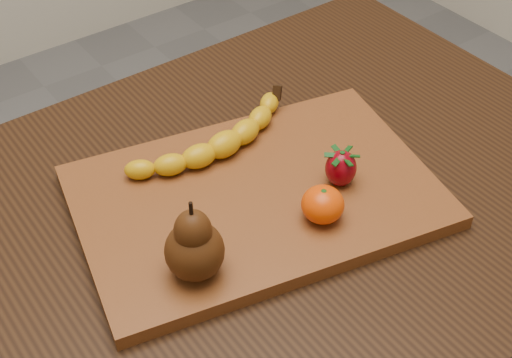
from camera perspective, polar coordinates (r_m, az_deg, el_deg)
table at (r=0.99m, az=-0.12°, el=-5.82°), size 1.00×0.70×0.76m
cutting_board at (r=0.91m, az=-0.00°, el=-1.40°), size 0.50×0.39×0.02m
banana at (r=0.95m, az=-2.55°, el=2.79°), size 0.23×0.08×0.03m
pear at (r=0.78m, az=-5.02°, el=-4.82°), size 0.08×0.08×0.10m
mandarin at (r=0.86m, az=5.36°, el=-2.04°), size 0.06×0.06×0.04m
strawberry at (r=0.91m, az=6.81°, el=0.96°), size 0.05×0.05×0.05m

